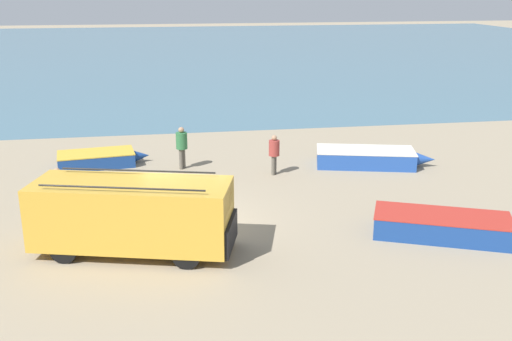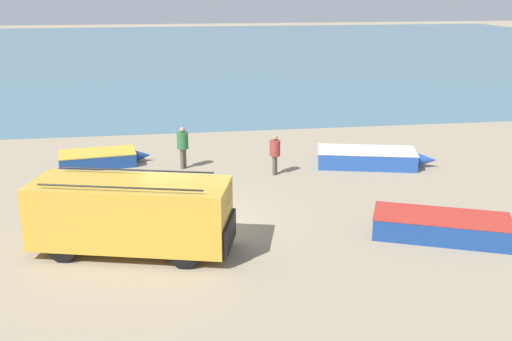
{
  "view_description": "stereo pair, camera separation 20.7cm",
  "coord_description": "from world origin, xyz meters",
  "px_view_note": "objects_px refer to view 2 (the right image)",
  "views": [
    {
      "loc": [
        -0.71,
        -17.49,
        7.16
      ],
      "look_at": [
        2.54,
        2.01,
        1.0
      ],
      "focal_mm": 42.0,
      "sensor_mm": 36.0,
      "label": 1
    },
    {
      "loc": [
        -0.51,
        -17.53,
        7.16
      ],
      "look_at": [
        2.54,
        2.01,
        1.0
      ],
      "focal_mm": 42.0,
      "sensor_mm": 36.0,
      "label": 2
    }
  ],
  "objects_px": {
    "fisherman_1": "(59,187)",
    "fishing_rowboat_1": "(100,158)",
    "fishing_rowboat_2": "(370,158)",
    "parked_van": "(132,214)",
    "fisherman_2": "(183,144)",
    "fisherman_0": "(275,151)",
    "fishing_rowboat_0": "(447,227)"
  },
  "relations": [
    {
      "from": "fishing_rowboat_1",
      "to": "fishing_rowboat_2",
      "type": "distance_m",
      "value": 11.15
    },
    {
      "from": "parked_van",
      "to": "fisherman_0",
      "type": "distance_m",
      "value": 8.24
    },
    {
      "from": "fishing_rowboat_2",
      "to": "parked_van",
      "type": "bearing_deg",
      "value": -128.89
    },
    {
      "from": "parked_van",
      "to": "fishing_rowboat_2",
      "type": "relative_size",
      "value": 1.17
    },
    {
      "from": "fishing_rowboat_2",
      "to": "fisherman_2",
      "type": "relative_size",
      "value": 2.87
    },
    {
      "from": "parked_van",
      "to": "fishing_rowboat_0",
      "type": "distance_m",
      "value": 9.13
    },
    {
      "from": "fisherman_2",
      "to": "fisherman_0",
      "type": "bearing_deg",
      "value": -164.82
    },
    {
      "from": "fishing_rowboat_0",
      "to": "fisherman_1",
      "type": "xyz_separation_m",
      "value": [
        -11.52,
        3.67,
        0.62
      ]
    },
    {
      "from": "fishing_rowboat_1",
      "to": "fisherman_1",
      "type": "bearing_deg",
      "value": -105.46
    },
    {
      "from": "fisherman_1",
      "to": "fisherman_2",
      "type": "distance_m",
      "value": 6.16
    },
    {
      "from": "parked_van",
      "to": "fishing_rowboat_0",
      "type": "xyz_separation_m",
      "value": [
        9.08,
        -0.46,
        -0.79
      ]
    },
    {
      "from": "fisherman_1",
      "to": "fishing_rowboat_2",
      "type": "bearing_deg",
      "value": 167.57
    },
    {
      "from": "fishing_rowboat_0",
      "to": "fisherman_2",
      "type": "xyz_separation_m",
      "value": [
        -7.39,
        8.23,
        0.69
      ]
    },
    {
      "from": "fisherman_0",
      "to": "fishing_rowboat_1",
      "type": "bearing_deg",
      "value": -167.93
    },
    {
      "from": "fishing_rowboat_1",
      "to": "fisherman_0",
      "type": "xyz_separation_m",
      "value": [
        6.9,
        -2.4,
        0.67
      ]
    },
    {
      "from": "parked_van",
      "to": "fishing_rowboat_1",
      "type": "xyz_separation_m",
      "value": [
        -1.69,
        8.78,
        -0.85
      ]
    },
    {
      "from": "fishing_rowboat_2",
      "to": "fisherman_1",
      "type": "height_order",
      "value": "fisherman_1"
    },
    {
      "from": "parked_van",
      "to": "fishing_rowboat_1",
      "type": "height_order",
      "value": "parked_van"
    },
    {
      "from": "fishing_rowboat_0",
      "to": "fisherman_2",
      "type": "bearing_deg",
      "value": 155.24
    },
    {
      "from": "parked_van",
      "to": "fisherman_0",
      "type": "height_order",
      "value": "parked_van"
    },
    {
      "from": "fishing_rowboat_0",
      "to": "parked_van",
      "type": "bearing_deg",
      "value": -159.59
    },
    {
      "from": "fisherman_2",
      "to": "parked_van",
      "type": "bearing_deg",
      "value": 114.42
    },
    {
      "from": "fisherman_1",
      "to": "fishing_rowboat_1",
      "type": "bearing_deg",
      "value": -127.66
    },
    {
      "from": "parked_van",
      "to": "fisherman_0",
      "type": "bearing_deg",
      "value": 66.13
    },
    {
      "from": "parked_van",
      "to": "fishing_rowboat_2",
      "type": "distance_m",
      "value": 11.62
    },
    {
      "from": "parked_van",
      "to": "fisherman_0",
      "type": "xyz_separation_m",
      "value": [
        5.21,
        6.38,
        -0.18
      ]
    },
    {
      "from": "fishing_rowboat_2",
      "to": "fisherman_0",
      "type": "xyz_separation_m",
      "value": [
        -4.1,
        -0.54,
        0.61
      ]
    },
    {
      "from": "fishing_rowboat_1",
      "to": "fishing_rowboat_2",
      "type": "xyz_separation_m",
      "value": [
        11.0,
        -1.86,
        0.06
      ]
    },
    {
      "from": "parked_van",
      "to": "fisherman_1",
      "type": "bearing_deg",
      "value": 142.67
    },
    {
      "from": "fisherman_0",
      "to": "fisherman_1",
      "type": "height_order",
      "value": "fisherman_1"
    },
    {
      "from": "fisherman_0",
      "to": "fishing_rowboat_0",
      "type": "bearing_deg",
      "value": -29.26
    },
    {
      "from": "fishing_rowboat_1",
      "to": "fisherman_1",
      "type": "xyz_separation_m",
      "value": [
        -0.75,
        -5.57,
        0.68
      ]
    }
  ]
}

